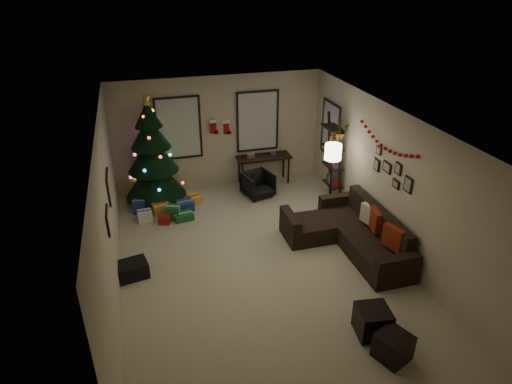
% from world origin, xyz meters
% --- Properties ---
extents(floor, '(7.00, 7.00, 0.00)m').
position_xyz_m(floor, '(0.00, 0.00, 0.00)').
color(floor, '#B4AC88').
rests_on(floor, ground).
extents(ceiling, '(7.00, 7.00, 0.00)m').
position_xyz_m(ceiling, '(0.00, 0.00, 2.70)').
color(ceiling, white).
rests_on(ceiling, floor).
extents(wall_back, '(5.00, 0.00, 5.00)m').
position_xyz_m(wall_back, '(0.00, 3.50, 1.35)').
color(wall_back, '#C4B495').
rests_on(wall_back, floor).
extents(wall_front, '(5.00, 0.00, 5.00)m').
position_xyz_m(wall_front, '(0.00, -3.50, 1.35)').
color(wall_front, '#C4B495').
rests_on(wall_front, floor).
extents(wall_left, '(0.00, 7.00, 7.00)m').
position_xyz_m(wall_left, '(-2.50, 0.00, 1.35)').
color(wall_left, '#C4B495').
rests_on(wall_left, floor).
extents(wall_right, '(0.00, 7.00, 7.00)m').
position_xyz_m(wall_right, '(2.50, 0.00, 1.35)').
color(wall_right, '#C4B495').
rests_on(wall_right, floor).
extents(window_back_left, '(1.05, 0.06, 1.50)m').
position_xyz_m(window_back_left, '(-0.95, 3.47, 1.55)').
color(window_back_left, '#728CB2').
rests_on(window_back_left, wall_back).
extents(window_back_right, '(1.05, 0.06, 1.50)m').
position_xyz_m(window_back_right, '(0.95, 3.47, 1.55)').
color(window_back_right, '#728CB2').
rests_on(window_back_right, wall_back).
extents(window_right_wall, '(0.06, 0.90, 1.30)m').
position_xyz_m(window_right_wall, '(2.47, 2.55, 1.50)').
color(window_right_wall, '#728CB2').
rests_on(window_right_wall, wall_right).
extents(christmas_tree, '(1.37, 1.37, 2.55)m').
position_xyz_m(christmas_tree, '(-1.63, 3.03, 1.06)').
color(christmas_tree, black).
rests_on(christmas_tree, floor).
extents(presents, '(1.50, 1.01, 0.30)m').
position_xyz_m(presents, '(-1.44, 2.26, 0.12)').
color(presents, navy).
rests_on(presents, floor).
extents(sofa, '(1.73, 2.53, 0.83)m').
position_xyz_m(sofa, '(1.86, 0.05, 0.27)').
color(sofa, black).
rests_on(sofa, floor).
extents(pillow_red_a, '(0.22, 0.43, 0.41)m').
position_xyz_m(pillow_red_a, '(2.21, -0.80, 0.64)').
color(pillow_red_a, maroon).
rests_on(pillow_red_a, sofa).
extents(pillow_red_b, '(0.17, 0.42, 0.41)m').
position_xyz_m(pillow_red_b, '(2.21, -0.15, 0.64)').
color(pillow_red_b, maroon).
rests_on(pillow_red_b, sofa).
extents(pillow_cream, '(0.20, 0.39, 0.37)m').
position_xyz_m(pillow_cream, '(2.21, 0.07, 0.63)').
color(pillow_cream, beige).
rests_on(pillow_cream, sofa).
extents(ottoman_near, '(0.52, 0.52, 0.44)m').
position_xyz_m(ottoman_near, '(1.11, -2.16, 0.22)').
color(ottoman_near, black).
rests_on(ottoman_near, floor).
extents(ottoman_far, '(0.55, 0.55, 0.40)m').
position_xyz_m(ottoman_far, '(1.15, -2.66, 0.20)').
color(ottoman_far, black).
rests_on(ottoman_far, floor).
extents(desk, '(1.34, 0.48, 0.72)m').
position_xyz_m(desk, '(1.04, 3.22, 0.64)').
color(desk, black).
rests_on(desk, floor).
extents(desk_chair, '(0.71, 0.68, 0.60)m').
position_xyz_m(desk_chair, '(0.71, 2.57, 0.30)').
color(desk_chair, black).
rests_on(desk_chair, floor).
extents(bookshelf, '(0.30, 0.60, 2.06)m').
position_xyz_m(bookshelf, '(2.30, 1.93, 0.99)').
color(bookshelf, black).
rests_on(bookshelf, floor).
extents(potted_plant, '(0.52, 0.48, 0.48)m').
position_xyz_m(potted_plant, '(2.30, 1.73, 1.80)').
color(potted_plant, '#4C4C4C').
rests_on(potted_plant, bookshelf).
extents(floor_lamp, '(0.35, 0.35, 1.65)m').
position_xyz_m(floor_lamp, '(1.95, 1.29, 1.37)').
color(floor_lamp, black).
rests_on(floor_lamp, floor).
extents(art_map, '(0.04, 0.60, 0.50)m').
position_xyz_m(art_map, '(-2.48, 0.83, 1.50)').
color(art_map, black).
rests_on(art_map, wall_left).
extents(art_abstract, '(0.04, 0.45, 0.35)m').
position_xyz_m(art_abstract, '(-2.48, -0.31, 1.48)').
color(art_abstract, black).
rests_on(art_abstract, wall_left).
extents(gallery, '(0.03, 1.25, 0.54)m').
position_xyz_m(gallery, '(2.48, -0.07, 1.57)').
color(gallery, black).
rests_on(gallery, wall_right).
extents(garland, '(0.08, 1.90, 0.30)m').
position_xyz_m(garland, '(2.45, 0.19, 2.04)').
color(garland, '#A5140C').
rests_on(garland, wall_right).
extents(stocking_left, '(0.20, 0.05, 0.36)m').
position_xyz_m(stocking_left, '(-0.14, 3.42, 1.53)').
color(stocking_left, '#990F0C').
rests_on(stocking_left, wall_back).
extents(stocking_right, '(0.20, 0.05, 0.36)m').
position_xyz_m(stocking_right, '(0.19, 3.50, 1.47)').
color(stocking_right, '#990F0C').
rests_on(stocking_right, wall_back).
extents(storage_bin, '(0.65, 0.49, 0.29)m').
position_xyz_m(storage_bin, '(-2.30, 0.20, 0.15)').
color(storage_bin, black).
rests_on(storage_bin, floor).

